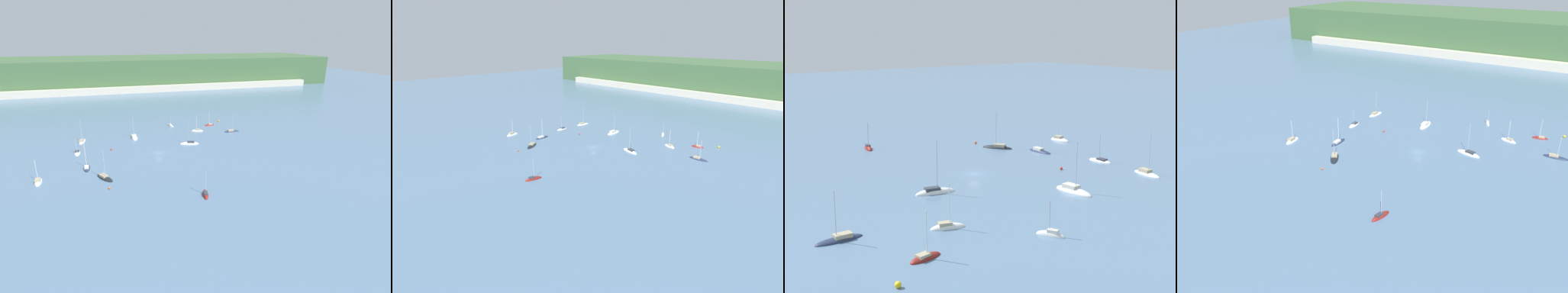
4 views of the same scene
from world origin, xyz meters
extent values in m
plane|color=slate|center=(0.00, 0.00, 0.00)|extent=(600.00, 600.00, 0.00)
cube|color=#42663D|center=(0.00, 185.07, 12.42)|extent=(372.42, 83.35, 24.84)
cube|color=beige|center=(0.00, 139.90, 2.53)|extent=(316.56, 6.00, 5.05)
ellipsoid|color=silver|center=(-7.60, 22.39, 0.00)|extent=(3.10, 8.85, 1.89)
cube|color=beige|center=(-7.57, 21.69, 0.96)|extent=(2.05, 3.22, 0.88)
cylinder|color=#B2B2B7|center=(-7.62, 22.83, 5.19)|extent=(0.14, 0.14, 9.34)
ellipsoid|color=white|center=(-40.64, -14.75, 0.00)|extent=(2.71, 6.54, 1.80)
cube|color=tan|center=(-40.60, -15.26, 0.92)|extent=(1.71, 2.42, 0.85)
cylinder|color=silver|center=(-40.67, -14.44, 3.93)|extent=(0.14, 0.14, 6.86)
ellipsoid|color=#232D4C|center=(38.51, 18.99, 0.00)|extent=(7.55, 2.22, 1.20)
cube|color=tan|center=(37.90, 18.99, 0.67)|extent=(2.72, 1.53, 0.69)
cylinder|color=silver|center=(38.88, 18.99, 4.10)|extent=(0.14, 0.14, 7.54)
ellipsoid|color=white|center=(14.26, 7.11, 0.00)|extent=(8.30, 3.80, 1.99)
cube|color=#333842|center=(14.89, 6.98, 0.89)|extent=(3.14, 2.10, 0.68)
cylinder|color=#B2B2B7|center=(13.86, 7.19, 5.42)|extent=(0.14, 0.14, 9.74)
ellipsoid|color=black|center=(-20.46, -17.65, 0.00)|extent=(6.44, 8.26, 1.37)
cube|color=tan|center=(-20.80, -17.10, 0.74)|extent=(3.03, 3.42, 0.72)
cylinder|color=#B2B2B7|center=(-20.24, -18.00, 5.11)|extent=(0.14, 0.14, 9.46)
ellipsoid|color=silver|center=(11.88, 36.31, 0.00)|extent=(3.17, 4.75, 1.59)
cube|color=silver|center=(11.72, 36.64, 0.76)|extent=(1.53, 1.90, 0.64)
cylinder|color=#B2B2B7|center=(11.98, 36.10, 3.04)|extent=(0.14, 0.14, 5.20)
ellipsoid|color=silver|center=(-29.84, 22.72, 0.00)|extent=(3.41, 7.57, 1.25)
cube|color=tan|center=(-29.93, 22.15, 0.74)|extent=(1.99, 2.85, 0.79)
cylinder|color=#B2B2B7|center=(-29.78, 23.08, 4.88)|extent=(0.14, 0.14, 9.08)
ellipsoid|color=maroon|center=(31.54, 32.27, 0.00)|extent=(5.54, 2.70, 1.37)
cube|color=tan|center=(31.96, 32.34, 0.62)|extent=(2.10, 1.57, 0.49)
cylinder|color=silver|center=(31.28, 32.22, 3.66)|extent=(0.14, 0.14, 6.56)
ellipsoid|color=white|center=(-30.84, 8.61, 0.00)|extent=(2.47, 6.43, 1.27)
cube|color=#333842|center=(-30.86, 9.12, 0.58)|extent=(1.63, 2.35, 0.46)
cylinder|color=#B2B2B7|center=(-30.82, 8.29, 3.46)|extent=(0.14, 0.14, 6.23)
ellipsoid|color=white|center=(22.65, 24.27, 0.00)|extent=(6.02, 3.48, 1.65)
cube|color=tan|center=(23.09, 24.14, 0.76)|extent=(2.36, 1.86, 0.62)
cylinder|color=silver|center=(22.38, 24.36, 3.88)|extent=(0.14, 0.14, 6.86)
ellipsoid|color=#232D4C|center=(-26.45, -7.60, 0.00)|extent=(2.22, 7.52, 1.18)
cube|color=silver|center=(-26.43, -8.19, 0.67)|extent=(1.49, 2.73, 0.68)
cylinder|color=silver|center=(-26.46, -7.22, 4.59)|extent=(0.14, 0.14, 8.52)
ellipsoid|color=maroon|center=(7.57, -36.86, 0.00)|extent=(2.84, 6.04, 1.91)
cube|color=#333842|center=(7.46, -37.32, 0.81)|extent=(1.53, 2.29, 0.57)
cylinder|color=#B2B2B7|center=(7.63, -36.58, 3.78)|extent=(0.14, 0.14, 6.52)
sphere|color=yellow|center=(38.64, 37.68, 0.43)|extent=(0.85, 0.85, 0.85)
sphere|color=red|center=(-17.84, 8.70, 0.32)|extent=(0.64, 0.64, 0.64)
sphere|color=orange|center=(-19.12, -25.66, 0.33)|extent=(0.67, 0.67, 0.67)
camera|label=1|loc=(-16.48, -111.07, 43.21)|focal=28.00mm
camera|label=2|loc=(85.41, -89.37, 44.61)|focal=28.00mm
camera|label=3|loc=(66.88, 92.55, 30.74)|focal=50.00mm
camera|label=4|loc=(45.40, -101.95, 53.86)|focal=35.00mm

